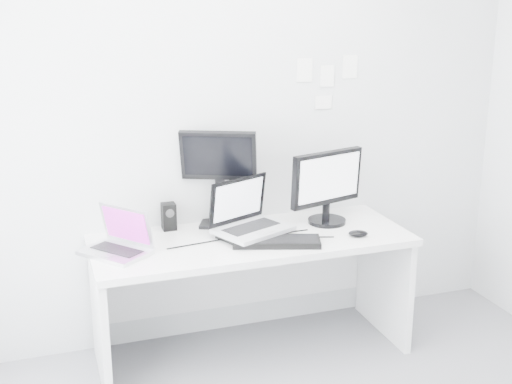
% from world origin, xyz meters
% --- Properties ---
extents(back_wall, '(3.60, 0.00, 3.60)m').
position_xyz_m(back_wall, '(0.00, 1.60, 1.35)').
color(back_wall, silver).
rests_on(back_wall, ground).
extents(desk, '(1.80, 0.70, 0.73)m').
position_xyz_m(desk, '(0.00, 1.25, 0.36)').
color(desk, white).
rests_on(desk, ground).
extents(macbook, '(0.42, 0.43, 0.26)m').
position_xyz_m(macbook, '(-0.77, 1.23, 0.86)').
color(macbook, silver).
rests_on(macbook, desk).
extents(speaker, '(0.09, 0.09, 0.16)m').
position_xyz_m(speaker, '(-0.42, 1.53, 0.81)').
color(speaker, black).
rests_on(speaker, desk).
extents(dell_laptop, '(0.50, 0.45, 0.34)m').
position_xyz_m(dell_laptop, '(0.01, 1.25, 0.90)').
color(dell_laptop, '#A9AAAF').
rests_on(dell_laptop, desk).
extents(rear_monitor, '(0.47, 0.32, 0.60)m').
position_xyz_m(rear_monitor, '(-0.12, 1.50, 1.03)').
color(rear_monitor, black).
rests_on(rear_monitor, desk).
extents(samsung_monitor, '(0.54, 0.36, 0.46)m').
position_xyz_m(samsung_monitor, '(0.51, 1.34, 0.96)').
color(samsung_monitor, black).
rests_on(samsung_monitor, desk).
extents(keyboard, '(0.51, 0.31, 0.03)m').
position_xyz_m(keyboard, '(0.09, 1.10, 0.75)').
color(keyboard, black).
rests_on(keyboard, desk).
extents(mouse, '(0.13, 0.11, 0.04)m').
position_xyz_m(mouse, '(0.58, 1.06, 0.75)').
color(mouse, black).
rests_on(mouse, desk).
extents(wall_note_0, '(0.10, 0.00, 0.14)m').
position_xyz_m(wall_note_0, '(0.45, 1.59, 1.62)').
color(wall_note_0, white).
rests_on(wall_note_0, back_wall).
extents(wall_note_1, '(0.09, 0.00, 0.13)m').
position_xyz_m(wall_note_1, '(0.60, 1.59, 1.58)').
color(wall_note_1, white).
rests_on(wall_note_1, back_wall).
extents(wall_note_2, '(0.10, 0.00, 0.14)m').
position_xyz_m(wall_note_2, '(0.75, 1.59, 1.63)').
color(wall_note_2, white).
rests_on(wall_note_2, back_wall).
extents(wall_note_3, '(0.11, 0.00, 0.08)m').
position_xyz_m(wall_note_3, '(0.58, 1.59, 1.42)').
color(wall_note_3, white).
rests_on(wall_note_3, back_wall).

